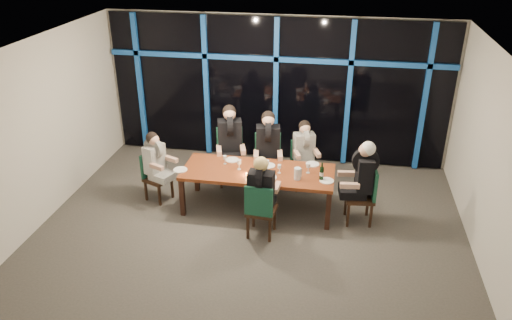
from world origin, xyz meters
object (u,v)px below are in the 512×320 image
Objects in this scene: chair_far_right at (303,161)px; diner_end_right at (362,171)px; chair_near_mid at (260,208)px; diner_far_right at (304,145)px; chair_far_left at (230,152)px; chair_end_left at (154,173)px; wine_bottle at (322,173)px; diner_far_mid at (268,140)px; diner_far_left at (230,134)px; diner_near_mid at (262,184)px; dining_table at (258,174)px; chair_far_mid at (268,158)px; chair_end_right at (365,192)px; water_pitcher at (297,174)px; diner_end_left at (156,157)px.

chair_far_right is 1.59m from diner_end_right.
diner_far_right is at bearing -101.97° from chair_near_mid.
chair_end_left is at bearing -158.92° from chair_far_left.
chair_near_mid is 1.09× the size of diner_far_right.
diner_far_mid is at bearing 138.80° from wine_bottle.
chair_near_mid is at bearing -125.05° from chair_far_right.
diner_near_mid is at bearing -78.09° from diner_far_left.
wine_bottle is at bearing -45.72° from diner_far_left.
diner_far_mid is at bearing -46.29° from chair_end_left.
diner_far_mid is (-0.63, -0.24, 0.49)m from chair_far_right.
chair_near_mid is at bearing -77.79° from dining_table.
chair_far_mid is 1.08× the size of chair_near_mid.
chair_end_left is 0.89× the size of chair_end_right.
diner_far_mid reaches higher than diner_far_right.
chair_far_right is 2.76m from chair_end_left.
diner_far_mid reaches higher than diner_end_right.
chair_end_left is 0.91× the size of diner_end_right.
diner_near_mid is at bearing -76.14° from dining_table.
water_pitcher is at bearing -125.94° from diner_near_mid.
diner_end_right is 1.69m from diner_near_mid.
diner_end_right is at bearing -36.94° from diner_far_mid.
diner_end_left is (0.07, -0.03, 0.36)m from chair_end_left.
chair_far_left is 2.74m from chair_end_right.
diner_end_left is 0.89× the size of diner_end_right.
diner_end_right is at bearing -152.05° from diner_near_mid.
chair_end_right is 1.15× the size of diner_end_left.
chair_far_left reaches higher than water_pitcher.
diner_end_left is at bearing -19.06° from chair_near_mid.
diner_near_mid is 1.10m from wine_bottle.
chair_end_left is (-1.94, -0.81, -0.08)m from chair_far_mid.
chair_near_mid is at bearing -94.64° from chair_far_mid.
water_pitcher is at bearing -109.58° from chair_far_right.
diner_end_right is at bearing -39.46° from chair_far_left.
chair_end_right is at bearing -37.05° from diner_far_left.
wine_bottle reaches higher than chair_far_mid.
chair_far_mid is at bearing 136.58° from wine_bottle.
chair_far_right is 1.24m from water_pitcher.
diner_far_right is 1.12m from water_pitcher.
chair_far_mid is 0.74m from diner_far_right.
chair_end_right is at bearing -68.25° from diner_end_left.
water_pitcher is at bearing -71.63° from chair_end_left.
chair_far_left is 1.05× the size of diner_far_mid.
chair_end_left is at bearing -99.09° from diner_end_right.
diner_far_mid is 1.15× the size of diner_far_right.
diner_far_mid is (0.74, -0.10, -0.02)m from diner_far_left.
chair_far_left is at bearing 159.00° from diner_far_right.
diner_far_right is 0.91× the size of diner_end_right.
chair_far_left is at bearing -120.14° from diner_end_right.
diner_far_right is (0.03, -0.07, 0.36)m from chair_far_right.
chair_end_right is (2.53, -1.04, -0.04)m from chair_far_left.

